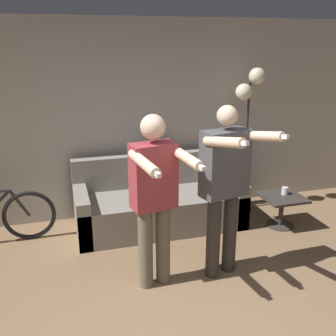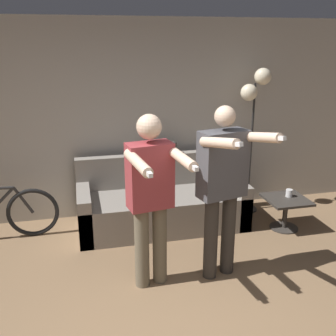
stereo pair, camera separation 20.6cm
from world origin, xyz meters
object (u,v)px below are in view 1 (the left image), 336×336
object	(u,v)px
person_left	(155,192)
floor_lamp	(250,97)
couch	(159,205)
cat	(159,149)
cup	(285,191)
person_right	(225,181)
side_table	(282,204)

from	to	relation	value
person_left	floor_lamp	distance (m)	2.31
couch	cat	distance (m)	0.74
person_left	cup	bearing A→B (deg)	14.02
cup	cat	bearing A→B (deg)	154.14
person_right	cat	world-z (taller)	person_right
person_right	cup	distance (m)	1.61
floor_lamp	side_table	distance (m)	1.47
person_left	floor_lamp	bearing A→B (deg)	31.42
couch	cat	bearing A→B (deg)	75.44
couch	side_table	world-z (taller)	couch
person_left	cup	xyz separation A→B (m)	(1.95, 0.86, -0.52)
floor_lamp	cup	world-z (taller)	floor_lamp
person_left	floor_lamp	size ratio (longest dim) A/B	0.86
person_left	person_right	bearing A→B (deg)	-9.53
floor_lamp	cup	bearing A→B (deg)	-66.12
side_table	cup	world-z (taller)	cup
couch	cat	world-z (taller)	cat
person_left	cat	bearing A→B (deg)	64.21
couch	cup	distance (m)	1.63
floor_lamp	cup	distance (m)	1.32
person_right	cat	bearing A→B (deg)	85.36
person_right	side_table	xyz separation A→B (m)	(1.18, 0.81, -0.72)
side_table	cat	bearing A→B (deg)	151.76
couch	person_left	xyz separation A→B (m)	(-0.37, -1.26, 0.70)
cup	side_table	bearing A→B (deg)	-139.81
floor_lamp	person_right	bearing A→B (deg)	-123.59
couch	floor_lamp	bearing A→B (deg)	8.76
couch	person_left	size ratio (longest dim) A/B	1.25
person_right	floor_lamp	size ratio (longest dim) A/B	0.89
side_table	cup	xyz separation A→B (m)	(0.06, 0.05, 0.16)
cat	side_table	world-z (taller)	cat
person_left	cat	world-z (taller)	person_left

